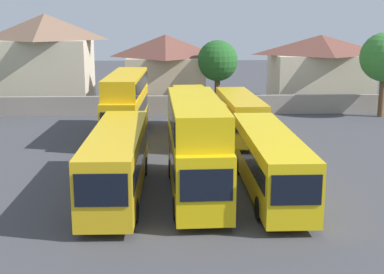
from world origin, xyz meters
The scene contains 12 objects.
ground centered at (0.00, 18.00, 0.00)m, with size 140.00×140.00×0.00m, color #424247.
depot_boundary_wall centered at (0.00, 23.80, 0.90)m, with size 56.00×0.50×1.80m, color gray.
bus_1 centered at (-4.00, 0.05, 1.98)m, with size 2.76×12.08×3.46m.
bus_2 centered at (0.06, -0.08, 2.84)m, with size 2.84×10.71×5.05m.
bus_3 centered at (3.91, 0.06, 1.88)m, with size 2.55×12.06×3.27m.
bus_4 centered at (-4.51, 14.28, 2.76)m, with size 2.96×11.40×4.89m.
bus_5 centered at (0.85, 13.79, 1.94)m, with size 3.53×11.55×3.39m.
bus_6 centered at (4.17, 13.47, 1.87)m, with size 2.74×10.52×3.27m.
house_terrace_left centered at (-13.93, 30.80, 4.81)m, with size 9.34×8.20×9.43m.
house_terrace_centre centered at (-1.47, 29.85, 3.73)m, with size 8.26×8.33×7.31m.
house_terrace_right centered at (15.03, 30.33, 3.69)m, with size 10.57×7.46×7.24m.
tree_behind_wall centered at (3.64, 26.30, 4.84)m, with size 4.01×4.01×6.89m.
Camera 1 is at (-1.44, -26.99, 9.19)m, focal length 50.61 mm.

